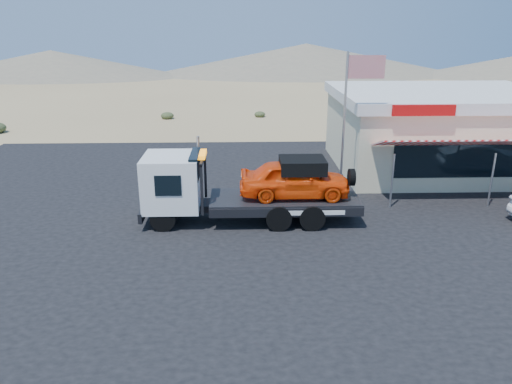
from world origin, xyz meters
TOP-DOWN VIEW (x-y plane):
  - ground at (0.00, 0.00)m, footprint 120.00×120.00m
  - asphalt_lot at (2.00, 3.00)m, footprint 32.00×24.00m
  - tow_truck at (0.67, 2.10)m, footprint 7.86×2.33m
  - jerky_store at (10.50, 8.97)m, footprint 10.40×9.97m
  - flagpole at (4.93, 4.50)m, footprint 1.55×0.10m
  - distant_hills at (-9.77, 55.14)m, footprint 126.00×48.00m

SIDE VIEW (x-z plane):
  - ground at x=0.00m, z-range 0.00..0.00m
  - asphalt_lot at x=2.00m, z-range 0.00..0.02m
  - tow_truck at x=0.67m, z-range 0.10..2.73m
  - distant_hills at x=-9.77m, z-range -0.21..3.99m
  - jerky_store at x=10.50m, z-range 0.04..3.94m
  - flagpole at x=4.93m, z-range 0.76..6.76m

